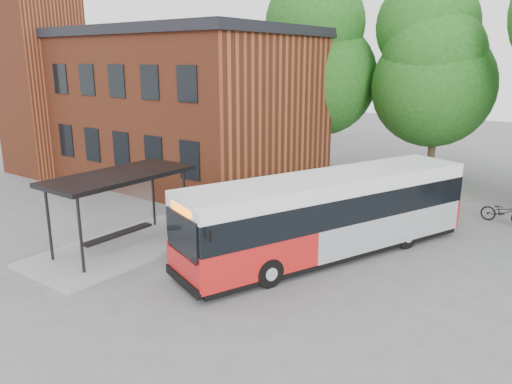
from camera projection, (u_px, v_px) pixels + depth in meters
The scene contains 8 objects.
ground at pixel (235, 269), 16.80m from camera, with size 100.00×100.00×0.00m, color #5D5D5F.
station_building at pixel (160, 103), 30.18m from camera, with size 18.40×10.40×8.50m, color brown, non-canonical shape.
clock_tower at pixel (35, 19), 29.28m from camera, with size 5.20×5.20×18.20m, color brown, non-canonical shape.
bus_shelter at pixel (122, 211), 18.24m from camera, with size 3.60×7.00×2.90m, color black, non-canonical shape.
tree_0 at pixel (320, 81), 31.25m from camera, with size 7.92×7.92×11.00m, color #184E15, non-canonical shape.
tree_1 at pixel (437, 89), 28.07m from camera, with size 7.92×7.92×10.40m, color #184E15, non-canonical shape.
city_bus at pixel (330, 216), 17.69m from camera, with size 2.46×11.53×2.93m, color red, non-canonical shape.
bicycle_0 at pixel (504, 212), 21.39m from camera, with size 0.66×1.89×0.99m, color black.
Camera 1 is at (9.86, -12.07, 6.84)m, focal length 35.00 mm.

